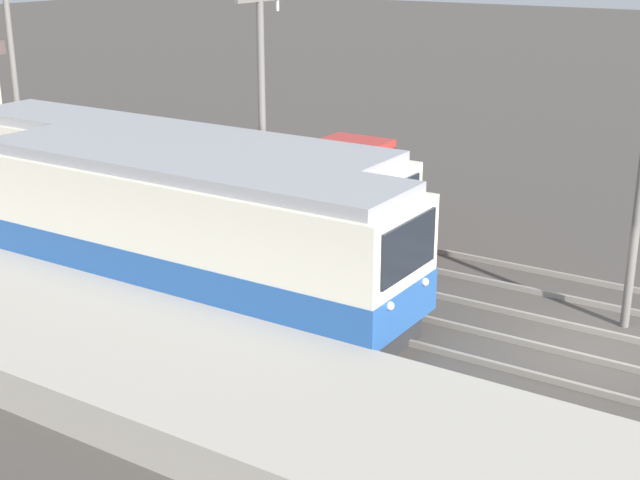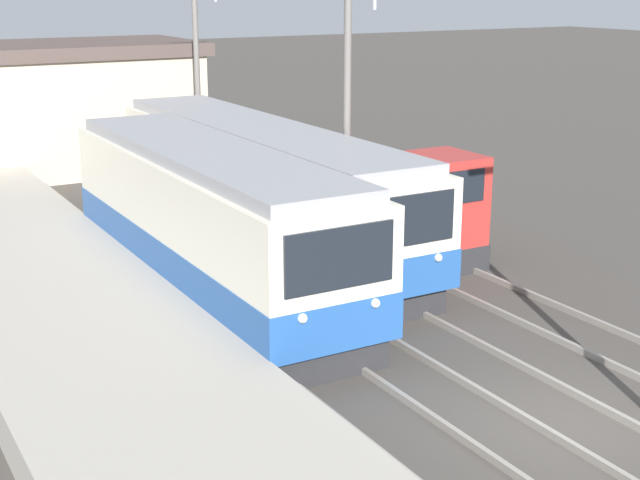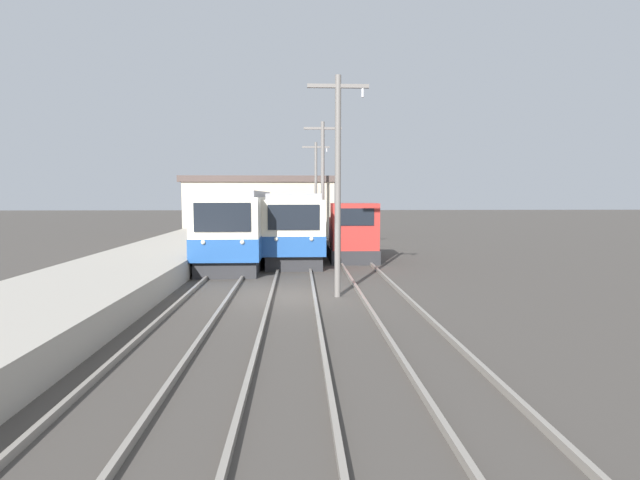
% 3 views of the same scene
% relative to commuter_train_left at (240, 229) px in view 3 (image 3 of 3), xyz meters
% --- Properties ---
extents(ground_plane, '(200.00, 200.00, 0.00)m').
position_rel_commuter_train_left_xyz_m(ground_plane, '(2.60, -9.16, -1.67)').
color(ground_plane, '#47423D').
extents(platform_left, '(4.50, 54.00, 0.84)m').
position_rel_commuter_train_left_xyz_m(platform_left, '(-3.65, -9.16, -1.25)').
color(platform_left, '#ADA599').
rests_on(platform_left, ground).
extents(track_left, '(1.54, 60.00, 0.14)m').
position_rel_commuter_train_left_xyz_m(track_left, '(-0.00, -9.16, -1.60)').
color(track_left, gray).
rests_on(track_left, ground).
extents(track_center, '(1.54, 60.00, 0.14)m').
position_rel_commuter_train_left_xyz_m(track_center, '(2.80, -9.16, -1.60)').
color(track_center, gray).
rests_on(track_center, ground).
extents(track_right, '(1.54, 60.00, 0.14)m').
position_rel_commuter_train_left_xyz_m(track_right, '(5.80, -9.16, -1.60)').
color(track_right, gray).
rests_on(track_right, ground).
extents(commuter_train_left, '(2.84, 11.94, 3.59)m').
position_rel_commuter_train_left_xyz_m(commuter_train_left, '(0.00, 0.00, 0.00)').
color(commuter_train_left, '#28282B').
rests_on(commuter_train_left, ground).
extents(commuter_train_center, '(2.84, 14.56, 3.47)m').
position_rel_commuter_train_left_xyz_m(commuter_train_center, '(2.80, 3.09, -0.05)').
color(commuter_train_center, '#28282B').
rests_on(commuter_train_center, ground).
extents(shunting_locomotive, '(2.40, 6.01, 3.00)m').
position_rel_commuter_train_left_xyz_m(shunting_locomotive, '(5.80, 0.74, -0.46)').
color(shunting_locomotive, '#28282B').
rests_on(shunting_locomotive, ground).
extents(catenary_mast_near, '(2.00, 0.20, 7.25)m').
position_rel_commuter_train_left_xyz_m(catenary_mast_near, '(4.31, -9.30, 2.28)').
color(catenary_mast_near, slate).
rests_on(catenary_mast_near, ground).
extents(catenary_mast_mid, '(2.00, 0.20, 7.25)m').
position_rel_commuter_train_left_xyz_m(catenary_mast_mid, '(4.31, 0.86, 2.28)').
color(catenary_mast_mid, slate).
rests_on(catenary_mast_mid, ground).
extents(catenary_mast_far, '(2.00, 0.20, 7.25)m').
position_rel_commuter_train_left_xyz_m(catenary_mast_far, '(4.31, 11.03, 2.28)').
color(catenary_mast_far, slate).
rests_on(catenary_mast_far, ground).
extents(station_building, '(12.60, 6.30, 4.95)m').
position_rel_commuter_train_left_xyz_m(station_building, '(-0.13, 16.84, 0.83)').
color(station_building, beige).
rests_on(station_building, ground).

